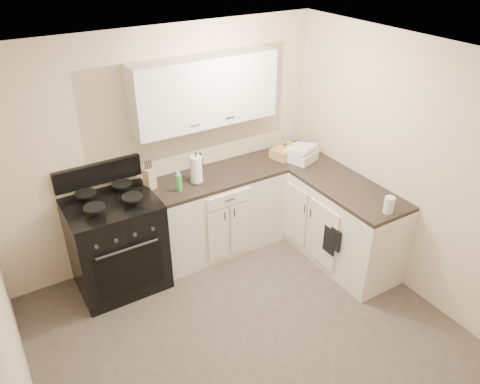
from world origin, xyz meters
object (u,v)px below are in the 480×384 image
stove (117,246)px  wicker_basket (286,152)px  knife_block (150,179)px  countertop_grill (301,156)px  paper_towel (196,170)px

stove → wicker_basket: size_ratio=3.06×
wicker_basket → stove: bearing=-179.4°
stove → knife_block: 0.76m
wicker_basket → countertop_grill: 0.20m
stove → countertop_grill: bearing=-4.0°
knife_block → paper_towel: paper_towel is taller
stove → knife_block: knife_block is taller
countertop_grill → wicker_basket: bearing=97.2°
knife_block → countertop_grill: knife_block is taller
knife_block → wicker_basket: knife_block is taller
stove → paper_towel: paper_towel is taller
wicker_basket → knife_block: bearing=176.5°
knife_block → paper_towel: bearing=-37.2°
paper_towel → countertop_grill: size_ratio=0.95×
stove → wicker_basket: wicker_basket is taller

